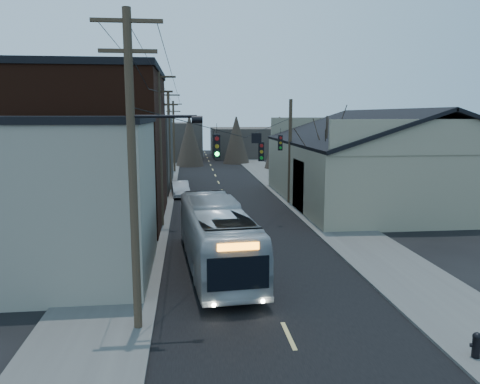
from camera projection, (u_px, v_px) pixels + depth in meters
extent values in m
plane|color=black|center=(303.00, 368.00, 13.54)|extent=(160.00, 160.00, 0.00)
cube|color=black|center=(224.00, 195.00, 42.96)|extent=(9.00, 110.00, 0.02)
cube|color=#474744|center=(152.00, 195.00, 42.25)|extent=(4.00, 110.00, 0.12)
cube|color=#474744|center=(293.00, 193.00, 43.65)|extent=(4.00, 110.00, 0.12)
cube|color=gray|center=(58.00, 200.00, 20.82)|extent=(8.00, 8.00, 7.00)
cube|color=black|center=(86.00, 149.00, 31.26)|extent=(10.00, 12.00, 10.00)
cube|color=#37312C|center=(126.00, 153.00, 47.24)|extent=(9.00, 14.00, 7.00)
cube|color=gray|center=(383.00, 172.00, 39.06)|extent=(16.00, 20.00, 5.00)
cube|color=black|center=(339.00, 127.00, 38.01)|extent=(8.16, 20.60, 2.86)
cube|color=black|center=(432.00, 127.00, 38.87)|extent=(8.16, 20.60, 2.86)
cube|color=#37312C|center=(171.00, 141.00, 76.15)|extent=(10.00, 12.00, 6.00)
cube|color=#37312C|center=(246.00, 142.00, 82.54)|extent=(12.00, 14.00, 5.00)
cone|color=black|center=(326.00, 167.00, 33.27)|extent=(0.40, 0.40, 7.20)
cylinder|color=#382B1E|center=(133.00, 178.00, 15.08)|extent=(0.28, 0.28, 10.50)
cube|color=#382B1E|center=(127.00, 21.00, 14.30)|extent=(2.20, 0.12, 0.12)
cylinder|color=#382B1E|center=(160.00, 151.00, 29.84)|extent=(0.28, 0.28, 10.00)
cube|color=#382B1E|center=(158.00, 77.00, 29.09)|extent=(2.20, 0.12, 0.12)
cylinder|color=#382B1E|center=(169.00, 141.00, 44.59)|extent=(0.28, 0.28, 9.50)
cube|color=#382B1E|center=(168.00, 95.00, 43.88)|extent=(2.20, 0.12, 0.12)
cylinder|color=#382B1E|center=(174.00, 137.00, 59.34)|extent=(0.28, 0.28, 9.00)
cube|color=#382B1E|center=(173.00, 104.00, 58.67)|extent=(2.20, 0.12, 0.12)
cylinder|color=#382B1E|center=(290.00, 152.00, 37.91)|extent=(0.28, 0.28, 8.50)
cube|color=black|center=(217.00, 146.00, 19.71)|extent=(0.28, 0.20, 1.00)
cube|color=black|center=(261.00, 152.00, 24.50)|extent=(0.28, 0.20, 1.00)
cube|color=black|center=(280.00, 143.00, 30.61)|extent=(0.28, 0.20, 1.00)
imported|color=#A1A7AC|center=(217.00, 236.00, 22.19)|extent=(3.53, 11.44, 3.14)
imported|color=#9A9CA1|center=(180.00, 189.00, 42.05)|extent=(1.80, 4.26, 1.37)
cylinder|color=black|center=(476.00, 347.00, 13.87)|extent=(0.25, 0.25, 0.62)
sphere|color=black|center=(477.00, 337.00, 13.81)|extent=(0.27, 0.27, 0.27)
cylinder|color=black|center=(476.00, 346.00, 13.86)|extent=(0.38, 0.26, 0.12)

